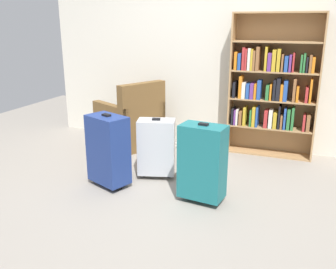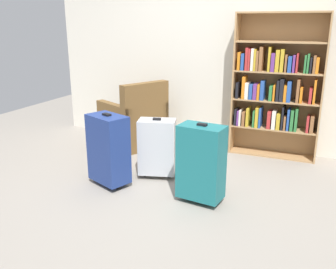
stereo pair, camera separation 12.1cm
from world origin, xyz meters
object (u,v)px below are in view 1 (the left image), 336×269
at_px(mug, 173,144).
at_px(suitcase_navy_blue, 108,149).
at_px(armchair, 131,123).
at_px(suitcase_teal, 202,162).
at_px(bookshelf, 272,87).
at_px(suitcase_silver, 156,147).

relative_size(mug, suitcase_navy_blue, 0.16).
height_order(armchair, suitcase_navy_blue, armchair).
distance_m(armchair, suitcase_teal, 1.85).
distance_m(bookshelf, suitcase_silver, 1.69).
xyz_separation_m(bookshelf, suitcase_teal, (-0.43, -1.60, -0.47)).
xyz_separation_m(bookshelf, suitcase_silver, (-1.05, -1.21, -0.52)).
distance_m(suitcase_silver, suitcase_teal, 0.73).
height_order(armchair, mug, armchair).
bearing_deg(armchair, mug, 10.85).
xyz_separation_m(mug, suitcase_silver, (0.17, -0.98, 0.30)).
relative_size(suitcase_silver, suitcase_navy_blue, 0.87).
bearing_deg(suitcase_silver, armchair, 129.99).
relative_size(bookshelf, suitcase_silver, 2.63).
bearing_deg(armchair, suitcase_teal, -42.92).
xyz_separation_m(mug, suitcase_navy_blue, (-0.20, -1.37, 0.35)).
height_order(bookshelf, suitcase_silver, bookshelf).
relative_size(suitcase_silver, suitcase_teal, 0.87).
height_order(bookshelf, armchair, bookshelf).
xyz_separation_m(armchair, suitcase_silver, (0.73, -0.87, 0.03)).
distance_m(suitcase_silver, suitcase_navy_blue, 0.54).
bearing_deg(suitcase_teal, suitcase_navy_blue, -179.98).
bearing_deg(suitcase_silver, suitcase_teal, -31.76).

